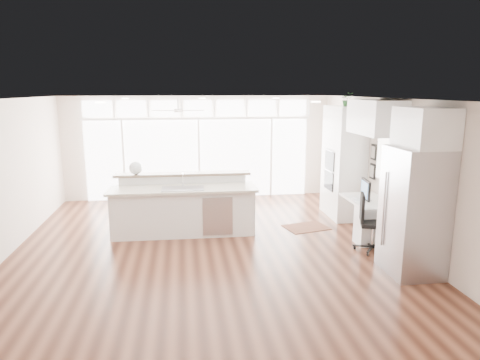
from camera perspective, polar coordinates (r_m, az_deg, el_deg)
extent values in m
cube|color=#432014|center=(7.87, -4.13, -9.43)|extent=(7.00, 8.00, 0.02)
cube|color=white|center=(7.33, -4.46, 10.72)|extent=(7.00, 8.00, 0.02)
cube|color=silver|center=(11.42, -5.53, 4.34)|extent=(7.00, 0.04, 2.70)
cube|color=silver|center=(3.66, -0.34, -12.31)|extent=(7.00, 0.04, 2.70)
cube|color=silver|center=(8.44, 20.18, 0.95)|extent=(0.04, 8.00, 2.70)
cube|color=white|center=(11.40, -5.49, 2.81)|extent=(5.80, 0.06, 2.08)
cube|color=white|center=(11.27, -5.62, 9.50)|extent=(5.90, 0.06, 0.40)
cube|color=white|center=(8.65, 19.12, 2.62)|extent=(0.04, 0.85, 0.85)
cube|color=white|center=(10.12, -8.25, 9.72)|extent=(1.16, 1.16, 0.32)
cube|color=white|center=(7.53, -4.54, 10.59)|extent=(3.40, 3.00, 0.02)
cube|color=white|center=(9.93, 13.65, 2.32)|extent=(0.64, 1.20, 2.50)
cube|color=white|center=(8.76, 16.66, -4.97)|extent=(0.72, 1.30, 0.76)
cube|color=white|center=(8.43, 17.72, 7.97)|extent=(0.64, 1.30, 0.64)
cube|color=#ADADB2|center=(7.18, 22.19, -3.93)|extent=(0.76, 0.90, 2.00)
cube|color=white|center=(6.99, 23.46, 6.42)|extent=(0.64, 0.90, 0.60)
cube|color=black|center=(9.22, 17.34, 2.34)|extent=(0.06, 0.22, 0.80)
cube|color=white|center=(8.64, -7.54, -3.40)|extent=(2.94, 1.15, 1.16)
cube|color=#3D1D13|center=(9.19, 8.83, -6.24)|extent=(1.00, 0.83, 0.01)
cube|color=black|center=(8.04, 17.37, -5.51)|extent=(0.67, 0.64, 1.03)
sphere|color=white|center=(8.94, -13.74, 1.57)|extent=(0.30, 0.30, 0.27)
cube|color=black|center=(8.58, 16.41, -1.21)|extent=(0.15, 0.52, 0.42)
cube|color=white|center=(8.56, 15.29, -2.58)|extent=(0.17, 0.33, 0.02)
imported|color=#275B28|center=(9.80, 14.04, 10.21)|extent=(0.29, 0.32, 0.23)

